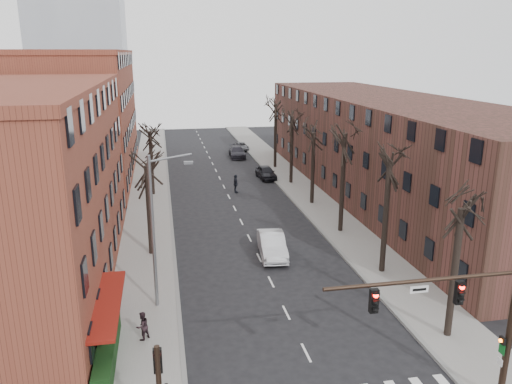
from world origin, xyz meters
TOP-DOWN VIEW (x-y plane):
  - sidewalk_left at (-8.00, 35.00)m, footprint 4.00×90.00m
  - sidewalk_right at (8.00, 35.00)m, footprint 4.00×90.00m
  - building_left_near at (-16.00, 15.00)m, footprint 12.00×26.00m
  - building_left_far at (-16.00, 44.00)m, footprint 12.00×28.00m
  - building_right at (16.00, 30.00)m, footprint 12.00×50.00m
  - awning_left at (-9.40, 6.00)m, footprint 1.20×7.00m
  - hedge at (-9.50, 5.00)m, footprint 0.80×6.00m
  - tree_right_a at (7.60, 4.00)m, footprint 5.20×5.20m
  - tree_right_b at (7.60, 12.00)m, footprint 5.20×5.20m
  - tree_right_c at (7.60, 20.00)m, footprint 5.20×5.20m
  - tree_right_d at (7.60, 28.00)m, footprint 5.20×5.20m
  - tree_right_e at (7.60, 36.00)m, footprint 5.20×5.20m
  - tree_right_f at (7.60, 44.00)m, footprint 5.20×5.20m
  - tree_left_a at (-7.60, 18.00)m, footprint 5.20×5.20m
  - tree_left_b at (-7.60, 34.00)m, footprint 5.20×5.20m
  - signal_mast_arm at (5.45, -1.00)m, footprint 8.14×0.30m
  - streetlight at (-7.03, 10.00)m, footprint 2.45×0.22m
  - silver_sedan at (1.00, 16.22)m, footprint 2.21×5.19m
  - parked_car_near at (5.30, 38.74)m, footprint 2.06×4.52m
  - parked_car_mid at (3.85, 51.48)m, footprint 2.40×5.31m
  - parked_car_far at (5.30, 56.81)m, footprint 1.97×4.06m
  - pedestrian_b at (-7.91, 6.51)m, footprint 0.93×0.91m
  - pedestrian_crossing at (0.91, 33.29)m, footprint 0.55×1.18m

SIDE VIEW (x-z plane):
  - awning_left at x=-9.40m, z-range -0.07..0.07m
  - tree_right_a at x=7.60m, z-range -5.00..5.00m
  - tree_right_b at x=7.60m, z-range -5.40..5.40m
  - tree_right_c at x=7.60m, z-range -5.80..5.80m
  - tree_right_d at x=7.60m, z-range -5.00..5.00m
  - tree_right_e at x=7.60m, z-range -5.40..5.40m
  - tree_right_f at x=7.60m, z-range -5.80..5.80m
  - tree_left_a at x=-7.60m, z-range -4.75..4.75m
  - tree_left_b at x=-7.60m, z-range -4.75..4.75m
  - sidewalk_left at x=-8.00m, z-range 0.00..0.15m
  - sidewalk_right at x=8.00m, z-range 0.00..0.15m
  - parked_car_far at x=5.30m, z-range 0.00..1.11m
  - hedge at x=-9.50m, z-range 0.15..1.15m
  - parked_car_near at x=5.30m, z-range 0.00..1.50m
  - parked_car_mid at x=3.85m, z-range 0.00..1.51m
  - silver_sedan at x=1.00m, z-range 0.00..1.66m
  - pedestrian_b at x=-7.91m, z-range 0.15..1.66m
  - pedestrian_crossing at x=0.91m, z-range 0.00..1.97m
  - signal_mast_arm at x=5.45m, z-range 0.80..8.00m
  - building_right at x=16.00m, z-range 0.00..10.00m
  - streetlight at x=-7.03m, z-range 0.50..9.53m
  - building_left_near at x=-16.00m, z-range 0.00..12.00m
  - building_left_far at x=-16.00m, z-range 0.00..14.00m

